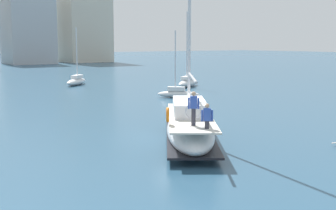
# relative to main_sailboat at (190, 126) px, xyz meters

# --- Properties ---
(ground_plane) EXTENTS (400.00, 400.00, 0.00)m
(ground_plane) POSITION_rel_main_sailboat_xyz_m (0.39, 1.38, -0.91)
(ground_plane) COLOR #284C66
(main_sailboat) EXTENTS (7.42, 9.27, 13.28)m
(main_sailboat) POSITION_rel_main_sailboat_xyz_m (0.00, 0.00, 0.00)
(main_sailboat) COLOR silver
(main_sailboat) RESTS_ON ground
(moored_sloop_near) EXTENTS (4.54, 4.48, 7.06)m
(moored_sloop_near) POSITION_rel_main_sailboat_xyz_m (8.18, 33.49, -0.36)
(moored_sloop_near) COLOR white
(moored_sloop_near) RESTS_ON ground
(moored_cutter_left) EXTENTS (5.29, 4.09, 8.78)m
(moored_cutter_left) POSITION_rel_main_sailboat_xyz_m (18.19, 23.92, -0.31)
(moored_cutter_left) COLOR white
(moored_cutter_left) RESTS_ON ground
(moored_ketch_distant) EXTENTS (3.54, 3.55, 6.36)m
(moored_ketch_distant) POSITION_rel_main_sailboat_xyz_m (10.94, 16.00, -0.44)
(moored_ketch_distant) COLOR white
(moored_ketch_distant) RESTS_ON ground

